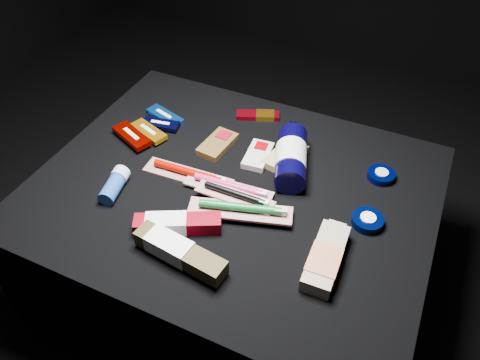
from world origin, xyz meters
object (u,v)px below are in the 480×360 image
at_px(lotion_bottle, 291,157).
at_px(deodorant_stick, 115,185).
at_px(toothpaste_carton_red, 174,224).
at_px(bodywash_bottle, 325,259).

relative_size(lotion_bottle, deodorant_stick, 2.31).
distance_m(lotion_bottle, toothpaste_carton_red, 0.35).
distance_m(bodywash_bottle, deodorant_stick, 0.54).
bearing_deg(lotion_bottle, deodorant_stick, -162.64).
xyz_separation_m(deodorant_stick, toothpaste_carton_red, (0.20, -0.05, -0.00)).
xyz_separation_m(bodywash_bottle, toothpaste_carton_red, (-0.34, -0.05, -0.00)).
bearing_deg(deodorant_stick, lotion_bottle, 23.52).
bearing_deg(lotion_bottle, bodywash_bottle, -73.75).
height_order(lotion_bottle, deodorant_stick, lotion_bottle).
bearing_deg(deodorant_stick, bodywash_bottle, -11.38).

